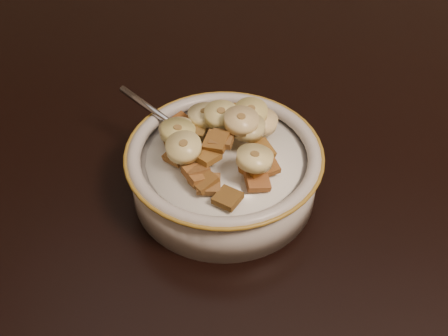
# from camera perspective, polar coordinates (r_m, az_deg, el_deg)

# --- Properties ---
(table) EXTENTS (1.42, 0.93, 0.04)m
(table) POSITION_cam_1_polar(r_m,az_deg,el_deg) (0.64, 19.54, 1.64)
(table) COLOR black
(table) RESTS_ON floor
(chair) EXTENTS (0.44, 0.44, 0.84)m
(chair) POSITION_cam_1_polar(r_m,az_deg,el_deg) (1.37, 7.48, 12.43)
(chair) COLOR black
(chair) RESTS_ON floor
(cereal_bowl) EXTENTS (0.17, 0.17, 0.04)m
(cereal_bowl) POSITION_cam_1_polar(r_m,az_deg,el_deg) (0.52, -0.00, -0.74)
(cereal_bowl) COLOR #ABA196
(cereal_bowl) RESTS_ON table
(milk) EXTENTS (0.14, 0.14, 0.00)m
(milk) POSITION_cam_1_polar(r_m,az_deg,el_deg) (0.51, -0.00, 0.89)
(milk) COLOR white
(milk) RESTS_ON cereal_bowl
(spoon) EXTENTS (0.05, 0.05, 0.01)m
(spoon) POSITION_cam_1_polar(r_m,az_deg,el_deg) (0.52, -2.43, 2.51)
(spoon) COLOR #A6ABB7
(spoon) RESTS_ON cereal_bowl
(cereal_square_0) EXTENTS (0.03, 0.03, 0.01)m
(cereal_square_0) POSITION_cam_1_polar(r_m,az_deg,el_deg) (0.48, 3.41, -1.29)
(cereal_square_0) COLOR brown
(cereal_square_0) RESTS_ON milk
(cereal_square_1) EXTENTS (0.03, 0.03, 0.01)m
(cereal_square_1) POSITION_cam_1_polar(r_m,az_deg,el_deg) (0.49, -1.80, 1.24)
(cereal_square_1) COLOR #996426
(cereal_square_1) RESTS_ON milk
(cereal_square_2) EXTENTS (0.02, 0.02, 0.01)m
(cereal_square_2) POSITION_cam_1_polar(r_m,az_deg,el_deg) (0.52, -2.85, 4.13)
(cereal_square_2) COLOR brown
(cereal_square_2) RESTS_ON milk
(cereal_square_3) EXTENTS (0.03, 0.03, 0.01)m
(cereal_square_3) POSITION_cam_1_polar(r_m,az_deg,el_deg) (0.52, -5.06, 2.91)
(cereal_square_3) COLOR brown
(cereal_square_3) RESTS_ON milk
(cereal_square_4) EXTENTS (0.03, 0.03, 0.01)m
(cereal_square_4) POSITION_cam_1_polar(r_m,az_deg,el_deg) (0.52, 0.06, 4.59)
(cereal_square_4) COLOR brown
(cereal_square_4) RESTS_ON milk
(cereal_square_5) EXTENTS (0.02, 0.02, 0.01)m
(cereal_square_5) POSITION_cam_1_polar(r_m,az_deg,el_deg) (0.49, -0.20, 2.98)
(cereal_square_5) COLOR brown
(cereal_square_5) RESTS_ON milk
(cereal_square_6) EXTENTS (0.03, 0.03, 0.01)m
(cereal_square_6) POSITION_cam_1_polar(r_m,az_deg,el_deg) (0.48, -2.94, -0.11)
(cereal_square_6) COLOR brown
(cereal_square_6) RESTS_ON milk
(cereal_square_7) EXTENTS (0.03, 0.03, 0.01)m
(cereal_square_7) POSITION_cam_1_polar(r_m,az_deg,el_deg) (0.52, 1.54, 4.30)
(cereal_square_7) COLOR brown
(cereal_square_7) RESTS_ON milk
(cereal_square_8) EXTENTS (0.02, 0.02, 0.01)m
(cereal_square_8) POSITION_cam_1_polar(r_m,az_deg,el_deg) (0.55, 1.77, 5.62)
(cereal_square_8) COLOR brown
(cereal_square_8) RESTS_ON milk
(cereal_square_9) EXTENTS (0.03, 0.03, 0.01)m
(cereal_square_9) POSITION_cam_1_polar(r_m,az_deg,el_deg) (0.48, -2.73, -0.65)
(cereal_square_9) COLOR #996024
(cereal_square_9) RESTS_ON milk
(cereal_square_10) EXTENTS (0.03, 0.03, 0.01)m
(cereal_square_10) POSITION_cam_1_polar(r_m,az_deg,el_deg) (0.50, 3.80, 1.81)
(cereal_square_10) COLOR brown
(cereal_square_10) RESTS_ON milk
(cereal_square_11) EXTENTS (0.03, 0.03, 0.01)m
(cereal_square_11) POSITION_cam_1_polar(r_m,az_deg,el_deg) (0.49, 4.26, 0.24)
(cereal_square_11) COLOR brown
(cereal_square_11) RESTS_ON milk
(cereal_square_12) EXTENTS (0.03, 0.03, 0.01)m
(cereal_square_12) POSITION_cam_1_polar(r_m,az_deg,el_deg) (0.46, 0.38, -3.08)
(cereal_square_12) COLOR brown
(cereal_square_12) RESTS_ON milk
(cereal_square_13) EXTENTS (0.02, 0.02, 0.01)m
(cereal_square_13) POSITION_cam_1_polar(r_m,az_deg,el_deg) (0.55, -0.37, 5.14)
(cereal_square_13) COLOR #9C6330
(cereal_square_13) RESTS_ON milk
(cereal_square_14) EXTENTS (0.03, 0.03, 0.01)m
(cereal_square_14) POSITION_cam_1_polar(r_m,az_deg,el_deg) (0.48, 3.10, -0.03)
(cereal_square_14) COLOR #8E5618
(cereal_square_14) RESTS_ON milk
(cereal_square_15) EXTENTS (0.02, 0.03, 0.01)m
(cereal_square_15) POSITION_cam_1_polar(r_m,az_deg,el_deg) (0.49, -0.78, 2.75)
(cereal_square_15) COLOR brown
(cereal_square_15) RESTS_ON milk
(cereal_square_16) EXTENTS (0.03, 0.03, 0.01)m
(cereal_square_16) POSITION_cam_1_polar(r_m,az_deg,el_deg) (0.50, -4.76, 1.33)
(cereal_square_16) COLOR olive
(cereal_square_16) RESTS_ON milk
(cereal_square_17) EXTENTS (0.03, 0.03, 0.01)m
(cereal_square_17) POSITION_cam_1_polar(r_m,az_deg,el_deg) (0.55, -1.34, 5.67)
(cereal_square_17) COLOR brown
(cereal_square_17) RESTS_ON milk
(cereal_square_18) EXTENTS (0.03, 0.03, 0.01)m
(cereal_square_18) POSITION_cam_1_polar(r_m,az_deg,el_deg) (0.54, -4.35, 4.56)
(cereal_square_18) COLOR brown
(cereal_square_18) RESTS_ON milk
(cereal_square_19) EXTENTS (0.02, 0.02, 0.01)m
(cereal_square_19) POSITION_cam_1_polar(r_m,az_deg,el_deg) (0.47, -1.59, -1.62)
(cereal_square_19) COLOR brown
(cereal_square_19) RESTS_ON milk
(cereal_square_20) EXTENTS (0.03, 0.03, 0.01)m
(cereal_square_20) POSITION_cam_1_polar(r_m,az_deg,el_deg) (0.47, -2.12, -1.26)
(cereal_square_20) COLOR brown
(cereal_square_20) RESTS_ON milk
(cereal_square_21) EXTENTS (0.03, 0.03, 0.01)m
(cereal_square_21) POSITION_cam_1_polar(r_m,az_deg,el_deg) (0.54, 1.43, 5.39)
(cereal_square_21) COLOR olive
(cereal_square_21) RESTS_ON milk
(banana_slice_0) EXTENTS (0.04, 0.04, 0.01)m
(banana_slice_0) POSITION_cam_1_polar(r_m,az_deg,el_deg) (0.53, -1.98, 5.42)
(banana_slice_0) COLOR #F2DF90
(banana_slice_0) RESTS_ON milk
(banana_slice_1) EXTENTS (0.04, 0.04, 0.02)m
(banana_slice_1) POSITION_cam_1_polar(r_m,az_deg,el_deg) (0.48, -4.12, 2.11)
(banana_slice_1) COLOR tan
(banana_slice_1) RESTS_ON milk
(banana_slice_2) EXTENTS (0.04, 0.04, 0.02)m
(banana_slice_2) POSITION_cam_1_polar(r_m,az_deg,el_deg) (0.47, 3.13, 1.01)
(banana_slice_2) COLOR #E4D981
(banana_slice_2) RESTS_ON milk
(banana_slice_3) EXTENTS (0.04, 0.04, 0.01)m
(banana_slice_3) POSITION_cam_1_polar(r_m,az_deg,el_deg) (0.52, 3.77, 4.77)
(banana_slice_3) COLOR #FCDA86
(banana_slice_3) RESTS_ON milk
(banana_slice_4) EXTENTS (0.04, 0.04, 0.01)m
(banana_slice_4) POSITION_cam_1_polar(r_m,az_deg,el_deg) (0.51, -0.30, 5.44)
(banana_slice_4) COLOR #CDBA7E
(banana_slice_4) RESTS_ON milk
(banana_slice_5) EXTENTS (0.04, 0.04, 0.01)m
(banana_slice_5) POSITION_cam_1_polar(r_m,az_deg,el_deg) (0.50, 1.76, 4.83)
(banana_slice_5) COLOR beige
(banana_slice_5) RESTS_ON milk
(banana_slice_6) EXTENTS (0.04, 0.04, 0.02)m
(banana_slice_6) POSITION_cam_1_polar(r_m,az_deg,el_deg) (0.51, -4.89, 3.89)
(banana_slice_6) COLOR #FFECA6
(banana_slice_6) RESTS_ON milk
(banana_slice_7) EXTENTS (0.03, 0.03, 0.02)m
(banana_slice_7) POSITION_cam_1_polar(r_m,az_deg,el_deg) (0.50, -4.69, 3.70)
(banana_slice_7) COLOR #C8BD6B
(banana_slice_7) RESTS_ON milk
(banana_slice_8) EXTENTS (0.04, 0.04, 0.02)m
(banana_slice_8) POSITION_cam_1_polar(r_m,az_deg,el_deg) (0.52, 2.75, 5.67)
(banana_slice_8) COLOR #D0BE65
(banana_slice_8) RESTS_ON milk
(banana_slice_9) EXTENTS (0.04, 0.04, 0.01)m
(banana_slice_9) POSITION_cam_1_polar(r_m,az_deg,el_deg) (0.50, 2.46, 4.17)
(banana_slice_9) COLOR #C8BC66
(banana_slice_9) RESTS_ON milk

